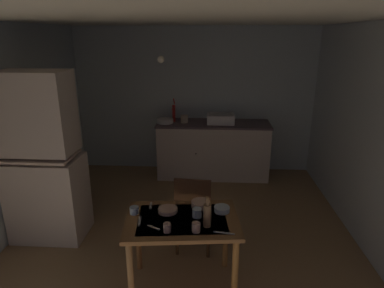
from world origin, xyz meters
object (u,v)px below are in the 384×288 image
dining_table (182,229)px  chair_far_side (194,212)px  hand_pump (174,112)px  teacup_mint (196,227)px  sink_basin (221,118)px  mixing_bowl_counter (165,121)px  serving_bowl_wide (168,210)px  glass_bottle (207,215)px  hutch_cabinet (44,164)px

dining_table → chair_far_side: size_ratio=1.17×
hand_pump → teacup_mint: bearing=-80.2°
chair_far_side → hand_pump: bearing=101.7°
dining_table → teacup_mint: (0.13, -0.20, 0.15)m
sink_basin → chair_far_side: bearing=-98.5°
sink_basin → mixing_bowl_counter: bearing=-176.8°
sink_basin → teacup_mint: (-0.26, -2.91, -0.23)m
mixing_bowl_counter → chair_far_side: (0.59, -2.09, -0.48)m
sink_basin → teacup_mint: size_ratio=5.24×
sink_basin → serving_bowl_wide: (-0.54, -2.60, -0.25)m
dining_table → mixing_bowl_counter: bearing=100.9°
hand_pump → teacup_mint: 3.02m
teacup_mint → glass_bottle: (0.09, 0.09, 0.07)m
sink_basin → glass_bottle: bearing=-93.5°
hand_pump → chair_far_side: 2.31m
serving_bowl_wide → glass_bottle: size_ratio=0.66×
hand_pump → mixing_bowl_counter: (-0.13, -0.10, -0.13)m
hutch_cabinet → glass_bottle: bearing=-25.8°
hand_pump → dining_table: 2.82m
glass_bottle → sink_basin: bearing=86.5°
chair_far_side → glass_bottle: 0.79m
hand_pump → chair_far_side: bearing=-78.3°
sink_basin → hand_pump: hand_pump is taller
hutch_cabinet → hand_pump: bearing=57.1°
hand_pump → dining_table: bearing=-82.2°
serving_bowl_wide → glass_bottle: (0.37, -0.22, 0.09)m
hand_pump → chair_far_side: (0.45, -2.18, -0.62)m
sink_basin → mixing_bowl_counter: (-0.91, -0.05, -0.04)m
chair_far_side → glass_bottle: bearing=-77.6°
hand_pump → serving_bowl_wide: hand_pump is taller
hand_pump → mixing_bowl_counter: hand_pump is taller
hand_pump → glass_bottle: hand_pump is taller
hand_pump → mixing_bowl_counter: bearing=-144.4°
hand_pump → serving_bowl_wide: 2.67m
hand_pump → teacup_mint: hand_pump is taller
serving_bowl_wide → glass_bottle: glass_bottle is taller
hutch_cabinet → hand_pump: (1.27, 1.96, 0.18)m
chair_far_side → teacup_mint: 0.83m
dining_table → serving_bowl_wide: 0.23m
mixing_bowl_counter → teacup_mint: bearing=-77.3°
hutch_cabinet → sink_basin: (2.04, 1.91, 0.09)m
sink_basin → chair_far_side: (-0.32, -2.14, -0.53)m
mixing_bowl_counter → dining_table: 2.73m
mixing_bowl_counter → teacup_mint: 2.94m
mixing_bowl_counter → hutch_cabinet: bearing=-121.4°
sink_basin → dining_table: (-0.40, -2.71, -0.38)m
hutch_cabinet → dining_table: size_ratio=1.82×
hutch_cabinet → serving_bowl_wide: 1.66m
hutch_cabinet → hand_pump: size_ratio=5.02×
hutch_cabinet → serving_bowl_wide: bearing=-24.4°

